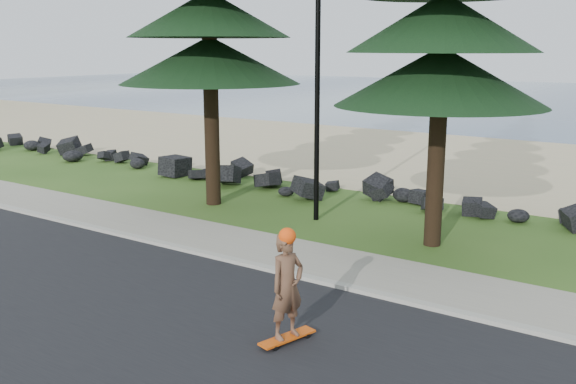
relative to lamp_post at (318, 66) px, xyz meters
The scene contains 8 objects.
ground 5.23m from the lamp_post, 90.00° to the right, with size 160.00×160.00×0.00m, color #2F5319.
road 8.74m from the lamp_post, 90.00° to the right, with size 160.00×7.00×0.02m, color black.
kerb 5.79m from the lamp_post, 90.00° to the right, with size 160.00×0.20×0.10m, color #A6A395.
sidewalk 5.08m from the lamp_post, 90.00° to the right, with size 160.00×2.00×0.08m, color gray.
beach_sand 12.03m from the lamp_post, 90.00° to the left, with size 160.00×15.00×0.01m, color #CFB88A.
seawall_boulders 4.78m from the lamp_post, 90.00° to the left, with size 60.00×2.40×1.10m, color black, non-canonical shape.
lamp_post is the anchor object (origin of this frame).
skateboarder 8.20m from the lamp_post, 61.68° to the right, with size 0.55×1.04×1.89m.
Camera 1 is at (8.89, -11.23, 4.60)m, focal length 40.00 mm.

